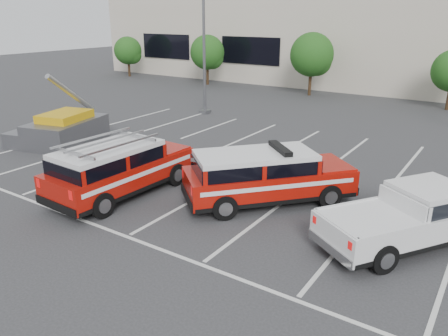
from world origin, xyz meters
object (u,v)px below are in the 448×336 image
object	(u,v)px
light_pole_left	(204,30)
ladder_suv	(119,172)
tree_left	(208,54)
tree_far_left	(129,52)
utility_rig	(63,130)
convention_building	(413,31)
fire_chief_suv	(266,180)
white_pickup	(414,221)
tree_mid_left	(313,56)

from	to	relation	value
light_pole_left	ladder_suv	bearing A→B (deg)	-66.55
tree_left	light_pole_left	distance (m)	12.43
tree_far_left	utility_rig	world-z (taller)	tree_far_left
ladder_suv	convention_building	bearing A→B (deg)	87.77
ladder_suv	fire_chief_suv	bearing A→B (deg)	28.70
fire_chief_suv	ladder_suv	xyz separation A→B (m)	(-4.66, -2.29, 0.04)
tree_far_left	fire_chief_suv	distance (m)	33.96
light_pole_left	tree_far_left	bearing A→B (deg)	149.29
light_pole_left	white_pickup	xyz separation A→B (m)	(14.99, -10.59, -4.51)
ladder_suv	white_pickup	bearing A→B (deg)	14.89
convention_building	tree_left	bearing A→B (deg)	-146.95
tree_left	utility_rig	distance (m)	20.44
tree_mid_left	fire_chief_suv	world-z (taller)	tree_mid_left
utility_rig	fire_chief_suv	bearing A→B (deg)	-17.94
convention_building	utility_rig	xyz separation A→B (m)	(-9.89, -29.47, -4.01)
fire_chief_suv	ladder_suv	bearing A→B (deg)	-112.09
tree_far_left	ladder_suv	xyz separation A→B (m)	(22.41, -22.73, -1.65)
tree_far_left	light_pole_left	xyz separation A→B (m)	(16.91, -10.05, 2.68)
tree_mid_left	utility_rig	xyz separation A→B (m)	(-4.80, -19.66, -2.33)
tree_mid_left	utility_rig	world-z (taller)	tree_mid_left
light_pole_left	fire_chief_suv	distance (m)	15.18
tree_mid_left	light_pole_left	bearing A→B (deg)	-107.10
tree_left	tree_mid_left	distance (m)	10.00
light_pole_left	ladder_suv	world-z (taller)	light_pole_left
tree_left	tree_mid_left	xyz separation A→B (m)	(10.00, 0.00, 0.27)
tree_far_left	tree_left	world-z (taller)	tree_left
convention_building	fire_chief_suv	distance (m)	30.57
fire_chief_suv	white_pickup	distance (m)	4.83
white_pickup	utility_rig	bearing A→B (deg)	-149.65
tree_left	white_pickup	world-z (taller)	tree_left
white_pickup	fire_chief_suv	bearing A→B (deg)	-148.72
utility_rig	tree_mid_left	bearing A→B (deg)	62.08
tree_left	fire_chief_suv	world-z (taller)	tree_left
convention_building	fire_chief_suv	bearing A→B (deg)	-86.26
tree_far_left	ladder_suv	bearing A→B (deg)	-45.40
tree_left	white_pickup	bearing A→B (deg)	-43.31
ladder_suv	utility_rig	bearing A→B (deg)	159.41
light_pole_left	white_pickup	distance (m)	18.90
tree_far_left	white_pickup	distance (m)	38.04
fire_chief_suv	utility_rig	xyz separation A→B (m)	(-11.87, 0.78, -0.10)
tree_left	white_pickup	distance (m)	30.16
tree_far_left	utility_rig	xyz separation A→B (m)	(15.20, -19.66, -1.80)
ladder_suv	utility_rig	xyz separation A→B (m)	(-7.22, 3.07, -0.15)
utility_rig	white_pickup	bearing A→B (deg)	-17.56
fire_chief_suv	white_pickup	world-z (taller)	fire_chief_suv
white_pickup	ladder_suv	xyz separation A→B (m)	(-9.48, -2.09, 0.18)
light_pole_left	fire_chief_suv	xyz separation A→B (m)	(10.16, -10.39, -4.37)
tree_mid_left	light_pole_left	size ratio (longest dim) A/B	0.47
light_pole_left	utility_rig	bearing A→B (deg)	-100.11
light_pole_left	utility_rig	world-z (taller)	light_pole_left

